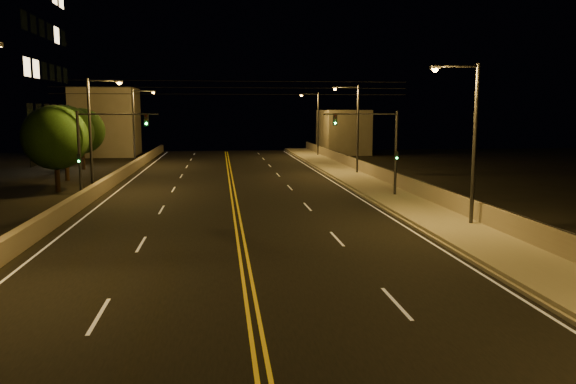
{
  "coord_description": "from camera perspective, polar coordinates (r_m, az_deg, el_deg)",
  "views": [
    {
      "loc": [
        -0.88,
        -5.82,
        5.96
      ],
      "look_at": [
        2.0,
        18.0,
        2.5
      ],
      "focal_mm": 35.0,
      "sensor_mm": 36.0,
      "label": 1
    }
  ],
  "objects": [
    {
      "name": "road",
      "position": [
        26.51,
        -4.83,
        -4.79
      ],
      "size": [
        18.0,
        120.0,
        0.02
      ],
      "primitive_type": "cube",
      "color": "black",
      "rests_on": "ground"
    },
    {
      "name": "sidewalk",
      "position": [
        28.93,
        17.12,
        -3.75
      ],
      "size": [
        3.6,
        120.0,
        0.3
      ],
      "primitive_type": "cube",
      "color": "gray",
      "rests_on": "ground"
    },
    {
      "name": "curb",
      "position": [
        28.24,
        13.63,
        -4.06
      ],
      "size": [
        0.14,
        120.0,
        0.15
      ],
      "primitive_type": "cube",
      "color": "gray",
      "rests_on": "ground"
    },
    {
      "name": "parapet_wall",
      "position": [
        29.51,
        20.1,
        -2.37
      ],
      "size": [
        0.3,
        120.0,
        1.0
      ],
      "primitive_type": "cube",
      "color": "gray",
      "rests_on": "sidewalk"
    },
    {
      "name": "jersey_barrier",
      "position": [
        27.78,
        -24.99,
        -3.96
      ],
      "size": [
        0.45,
        120.0,
        0.95
      ],
      "primitive_type": "cube",
      "color": "gray",
      "rests_on": "ground"
    },
    {
      "name": "distant_building_right",
      "position": [
        80.67,
        5.58,
        6.11
      ],
      "size": [
        6.0,
        10.0,
        6.13
      ],
      "primitive_type": "cube",
      "color": "#6D675C",
      "rests_on": "ground"
    },
    {
      "name": "distant_building_left",
      "position": [
        79.58,
        -17.98,
        6.77
      ],
      "size": [
        8.0,
        8.0,
        9.03
      ],
      "primitive_type": "cube",
      "color": "#6D675C",
      "rests_on": "ground"
    },
    {
      "name": "parapet_rail",
      "position": [
        29.42,
        20.15,
        -1.35
      ],
      "size": [
        0.06,
        120.0,
        0.06
      ],
      "primitive_type": "cylinder",
      "rotation": [
        1.57,
        0.0,
        0.0
      ],
      "color": "black",
      "rests_on": "parapet_wall"
    },
    {
      "name": "lane_markings",
      "position": [
        26.43,
        -4.83,
        -4.8
      ],
      "size": [
        17.32,
        116.0,
        0.0
      ],
      "color": "silver",
      "rests_on": "road"
    },
    {
      "name": "streetlight_1",
      "position": [
        29.57,
        17.94,
        5.64
      ],
      "size": [
        2.55,
        0.28,
        8.3
      ],
      "color": "#2D2D33",
      "rests_on": "ground"
    },
    {
      "name": "streetlight_2",
      "position": [
        52.52,
        6.79,
        6.93
      ],
      "size": [
        2.55,
        0.28,
        8.3
      ],
      "color": "#2D2D33",
      "rests_on": "ground"
    },
    {
      "name": "streetlight_3",
      "position": [
        73.36,
        2.84,
        7.32
      ],
      "size": [
        2.55,
        0.28,
        8.3
      ],
      "color": "#2D2D33",
      "rests_on": "ground"
    },
    {
      "name": "streetlight_5",
      "position": [
        43.08,
        -19.09,
        6.27
      ],
      "size": [
        2.55,
        0.28,
        8.3
      ],
      "color": "#2D2D33",
      "rests_on": "ground"
    },
    {
      "name": "streetlight_6",
      "position": [
        63.9,
        -15.12,
        6.92
      ],
      "size": [
        2.55,
        0.28,
        8.3
      ],
      "color": "#2D2D33",
      "rests_on": "ground"
    },
    {
      "name": "traffic_signal_right",
      "position": [
        38.61,
        9.49,
        4.88
      ],
      "size": [
        5.11,
        0.31,
        5.97
      ],
      "color": "#2D2D33",
      "rests_on": "ground"
    },
    {
      "name": "traffic_signal_left",
      "position": [
        37.89,
        -18.99,
        4.48
      ],
      "size": [
        5.11,
        0.31,
        5.97
      ],
      "color": "#2D2D33",
      "rests_on": "ground"
    },
    {
      "name": "overhead_wires",
      "position": [
        35.36,
        -5.56,
        10.5
      ],
      "size": [
        22.0,
        0.03,
        0.83
      ],
      "color": "black"
    },
    {
      "name": "tree_0",
      "position": [
        44.78,
        -22.58,
        5.12
      ],
      "size": [
        4.73,
        4.73,
        6.41
      ],
      "color": "black",
      "rests_on": "ground"
    },
    {
      "name": "tree_1",
      "position": [
        52.04,
        -21.71,
        5.57
      ],
      "size": [
        4.79,
        4.79,
        6.49
      ],
      "color": "black",
      "rests_on": "ground"
    },
    {
      "name": "tree_2",
      "position": [
        61.44,
        -20.22,
        5.84
      ],
      "size": [
        4.64,
        4.64,
        6.29
      ],
      "color": "black",
      "rests_on": "ground"
    }
  ]
}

